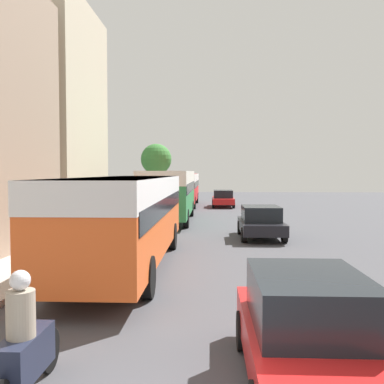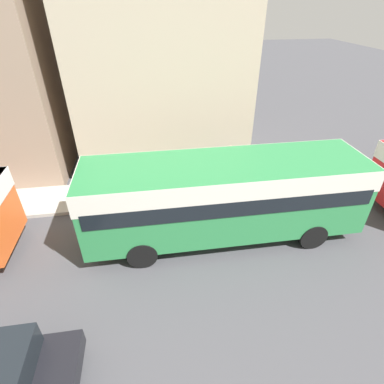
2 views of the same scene
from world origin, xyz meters
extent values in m
cube|color=#BCAD93|center=(-8.81, 20.36, 6.12)|extent=(5.22, 8.02, 12.24)
cube|color=#2D8447|center=(-1.90, 21.98, 1.76)|extent=(2.55, 9.64, 2.52)
cube|color=silver|center=(-1.90, 21.98, 2.64)|extent=(2.57, 9.69, 0.76)
cube|color=black|center=(-1.90, 21.98, 2.08)|extent=(2.60, 9.26, 0.55)
cylinder|color=black|center=(-3.08, 24.97, 0.50)|extent=(0.28, 1.00, 1.00)
cylinder|color=black|center=(-0.73, 24.97, 0.50)|extent=(0.28, 1.00, 1.00)
cylinder|color=black|center=(-3.08, 18.99, 0.50)|extent=(0.28, 1.00, 1.00)
cylinder|color=black|center=(-0.73, 18.99, 0.50)|extent=(0.28, 1.00, 1.00)
cylinder|color=black|center=(1.97, 16.80, 0.32)|extent=(0.22, 0.64, 0.64)
cylinder|color=#232838|center=(-5.47, 23.14, 0.58)|extent=(0.34, 0.34, 0.87)
cylinder|color=#33477F|center=(-5.47, 23.14, 1.38)|extent=(0.42, 0.42, 0.72)
sphere|color=tan|center=(-5.47, 23.14, 1.86)|extent=(0.24, 0.24, 0.24)
camera|label=1|loc=(0.59, -3.51, 2.96)|focal=40.00mm
camera|label=2|loc=(6.53, 19.53, 7.60)|focal=28.00mm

